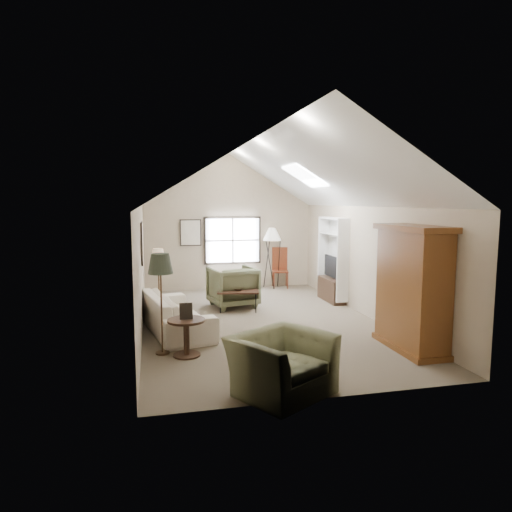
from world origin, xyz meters
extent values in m
cube|color=#6A5D4C|center=(0.00, 0.00, 0.00)|extent=(5.00, 8.00, 0.01)
cube|color=tan|center=(0.00, 4.00, 1.25)|extent=(5.00, 0.01, 2.50)
cube|color=tan|center=(0.00, -4.00, 1.25)|extent=(5.00, 0.01, 2.50)
cube|color=tan|center=(-2.50, 0.00, 1.25)|extent=(0.01, 8.00, 2.50)
cube|color=tan|center=(2.50, 0.00, 1.25)|extent=(0.01, 8.00, 2.50)
cube|color=black|center=(0.10, 3.96, 1.45)|extent=(1.72, 0.08, 1.42)
cube|color=black|center=(-2.47, 0.30, 1.75)|extent=(0.68, 0.04, 0.88)
cube|color=black|center=(-1.15, 3.97, 1.70)|extent=(0.62, 0.04, 0.78)
cube|color=brown|center=(2.18, -2.40, 1.10)|extent=(0.60, 1.50, 2.20)
cube|color=white|center=(2.34, 1.60, 1.15)|extent=(0.32, 1.30, 2.10)
cube|color=#382316|center=(2.32, 1.60, 0.30)|extent=(0.34, 1.18, 0.60)
cube|color=black|center=(2.32, 1.60, 0.92)|extent=(0.05, 0.90, 0.55)
imported|color=silver|center=(-1.84, -0.28, 0.37)|extent=(1.47, 2.70, 0.75)
imported|color=#70714F|center=(-0.59, -3.70, 0.41)|extent=(1.63, 1.58, 0.81)
imported|color=#575B3F|center=(-0.33, 1.56, 0.50)|extent=(1.26, 1.28, 1.00)
cube|color=#372016|center=(-0.28, 1.05, 0.25)|extent=(1.07, 0.73, 0.50)
imported|color=#3B2618|center=(-0.28, 1.05, 0.53)|extent=(0.28, 0.28, 0.06)
cylinder|color=#341F15|center=(-1.74, -1.88, 0.32)|extent=(0.75, 0.75, 0.64)
cube|color=brown|center=(1.52, 3.70, 0.61)|extent=(0.55, 0.55, 1.22)
camera|label=1|loc=(-2.27, -9.47, 2.63)|focal=32.00mm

